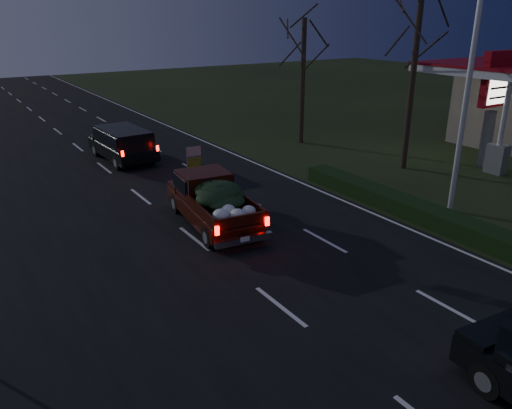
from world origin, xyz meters
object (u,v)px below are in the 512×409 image
light_pole (471,64)px  gas_price_pylon (495,90)px  pickup_truck (212,198)px  lead_suv (123,141)px

light_pole → gas_price_pylon: size_ratio=1.64×
gas_price_pylon → pickup_truck: gas_price_pylon is taller
light_pole → lead_suv: 16.65m
light_pole → gas_price_pylon: (6.50, 2.99, -1.71)m
lead_suv → pickup_truck: bearing=-93.4°
gas_price_pylon → lead_suv: (-14.69, 10.80, -2.73)m
light_pole → lead_suv: (-8.19, 13.80, -4.44)m
pickup_truck → lead_suv: 9.96m
gas_price_pylon → lead_suv: bearing=143.7°
pickup_truck → lead_suv: size_ratio=1.06×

